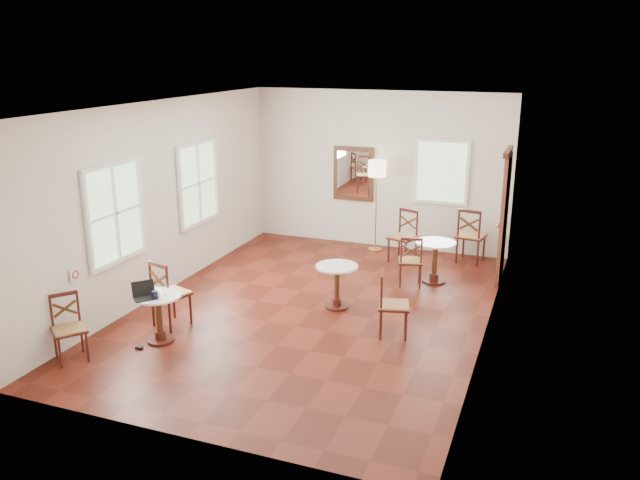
# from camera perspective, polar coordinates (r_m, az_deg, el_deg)

# --- Properties ---
(ground) EXTENTS (7.00, 7.00, 0.00)m
(ground) POSITION_cam_1_polar(r_m,az_deg,el_deg) (9.59, -0.64, -6.22)
(ground) COLOR #57190E
(ground) RESTS_ON ground
(room_shell) EXTENTS (5.02, 7.02, 3.01)m
(room_shell) POSITION_cam_1_polar(r_m,az_deg,el_deg) (9.29, -0.41, 5.25)
(room_shell) COLOR silver
(room_shell) RESTS_ON ground
(cafe_table_near) EXTENTS (0.62, 0.62, 0.66)m
(cafe_table_near) POSITION_cam_1_polar(r_m,az_deg,el_deg) (8.70, -14.19, -6.32)
(cafe_table_near) COLOR #411710
(cafe_table_near) RESTS_ON ground
(cafe_table_mid) EXTENTS (0.63, 0.63, 0.67)m
(cafe_table_mid) POSITION_cam_1_polar(r_m,az_deg,el_deg) (9.51, 1.51, -3.74)
(cafe_table_mid) COLOR #411710
(cafe_table_mid) RESTS_ON ground
(cafe_table_back) EXTENTS (0.66, 0.66, 0.70)m
(cafe_table_back) POSITION_cam_1_polar(r_m,az_deg,el_deg) (10.70, 10.22, -1.53)
(cafe_table_back) COLOR #411710
(cafe_table_back) RESTS_ON ground
(chair_near_a) EXTENTS (0.56, 0.56, 0.97)m
(chair_near_a) POSITION_cam_1_polar(r_m,az_deg,el_deg) (9.11, -13.31, -4.68)
(chair_near_a) COLOR #411710
(chair_near_a) RESTS_ON ground
(chair_near_b) EXTENTS (0.55, 0.55, 0.84)m
(chair_near_b) POSITION_cam_1_polar(r_m,az_deg,el_deg) (8.56, -21.50, -7.32)
(chair_near_b) COLOR #411710
(chair_near_b) RESTS_ON ground
(chair_mid_a) EXTENTS (0.48, 0.48, 0.85)m
(chair_mid_a) POSITION_cam_1_polar(r_m,az_deg,el_deg) (10.50, 8.08, -1.84)
(chair_mid_a) COLOR #411710
(chair_mid_a) RESTS_ON ground
(chair_mid_b) EXTENTS (0.50, 0.50, 0.89)m
(chair_mid_b) POSITION_cam_1_polar(r_m,az_deg,el_deg) (8.66, 6.44, -5.75)
(chair_mid_b) COLOR #411710
(chair_mid_b) RESTS_ON ground
(chair_back_a) EXTENTS (0.54, 0.54, 1.02)m
(chair_back_a) POSITION_cam_1_polar(r_m,az_deg,el_deg) (11.81, 13.31, 0.39)
(chair_back_a) COLOR #411710
(chair_back_a) RESTS_ON ground
(chair_back_b) EXTENTS (0.55, 0.55, 0.95)m
(chair_back_b) POSITION_cam_1_polar(r_m,az_deg,el_deg) (11.66, 7.46, 0.32)
(chair_back_b) COLOR #411710
(chair_back_b) RESTS_ON ground
(floor_lamp) EXTENTS (0.34, 0.34, 1.75)m
(floor_lamp) POSITION_cam_1_polar(r_m,az_deg,el_deg) (12.02, 5.10, 5.84)
(floor_lamp) COLOR #BF8C3F
(floor_lamp) RESTS_ON ground
(laptop) EXTENTS (0.37, 0.37, 0.21)m
(laptop) POSITION_cam_1_polar(r_m,az_deg,el_deg) (8.55, -15.40, -4.65)
(laptop) COLOR black
(laptop) RESTS_ON cafe_table_near
(mouse) EXTENTS (0.13, 0.10, 0.04)m
(mouse) POSITION_cam_1_polar(r_m,az_deg,el_deg) (8.60, -14.87, -4.71)
(mouse) COLOR black
(mouse) RESTS_ON cafe_table_near
(navy_mug) EXTENTS (0.12, 0.08, 0.10)m
(navy_mug) POSITION_cam_1_polar(r_m,az_deg,el_deg) (8.49, -14.49, -4.75)
(navy_mug) COLOR black
(navy_mug) RESTS_ON cafe_table_near
(water_glass) EXTENTS (0.07, 0.07, 0.11)m
(water_glass) POSITION_cam_1_polar(r_m,az_deg,el_deg) (8.56, -13.64, -4.44)
(water_glass) COLOR white
(water_glass) RESTS_ON cafe_table_near
(power_adapter) EXTENTS (0.09, 0.05, 0.04)m
(power_adapter) POSITION_cam_1_polar(r_m,az_deg,el_deg) (8.71, -15.82, -9.23)
(power_adapter) COLOR black
(power_adapter) RESTS_ON ground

